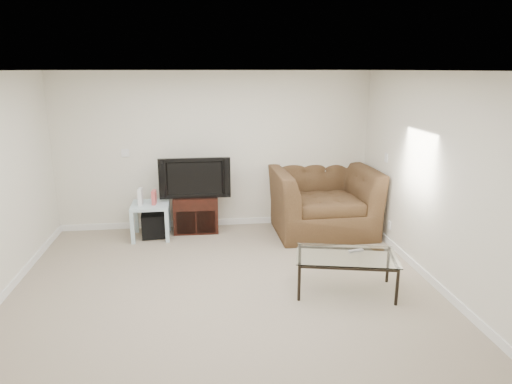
{
  "coord_description": "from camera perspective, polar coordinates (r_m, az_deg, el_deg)",
  "views": [
    {
      "loc": [
        -0.23,
        -4.73,
        2.52
      ],
      "look_at": [
        0.5,
        1.2,
        0.9
      ],
      "focal_mm": 32.0,
      "sensor_mm": 36.0,
      "label": 1
    }
  ],
  "objects": [
    {
      "name": "floor",
      "position": [
        5.37,
        -3.82,
        -12.87
      ],
      "size": [
        5.0,
        5.0,
        0.0
      ],
      "primitive_type": "plane",
      "color": "tan",
      "rests_on": "ground"
    },
    {
      "name": "ceiling",
      "position": [
        4.74,
        -4.37,
        14.88
      ],
      "size": [
        5.0,
        5.0,
        0.0
      ],
      "primitive_type": "plane",
      "color": "white",
      "rests_on": "ground"
    },
    {
      "name": "wall_back",
      "position": [
        7.35,
        -5.14,
        5.14
      ],
      "size": [
        5.0,
        0.02,
        2.5
      ],
      "primitive_type": "cube",
      "color": "silver",
      "rests_on": "ground"
    },
    {
      "name": "wall_right",
      "position": [
        5.61,
        22.33,
        0.93
      ],
      "size": [
        0.02,
        5.0,
        2.5
      ],
      "primitive_type": "cube",
      "color": "silver",
      "rests_on": "ground"
    },
    {
      "name": "plate_back",
      "position": [
        7.43,
        -16.03,
        4.72
      ],
      "size": [
        0.12,
        0.02,
        0.12
      ],
      "primitive_type": "cube",
      "color": "white",
      "rests_on": "wall_back"
    },
    {
      "name": "plate_right_switch",
      "position": [
        7.01,
        15.97,
        4.13
      ],
      "size": [
        0.02,
        0.09,
        0.13
      ],
      "primitive_type": "cube",
      "color": "white",
      "rests_on": "wall_right"
    },
    {
      "name": "plate_right_outlet",
      "position": [
        6.98,
        16.35,
        -4.02
      ],
      "size": [
        0.02,
        0.08,
        0.12
      ],
      "primitive_type": "cube",
      "color": "white",
      "rests_on": "wall_right"
    },
    {
      "name": "tv_stand",
      "position": [
        7.36,
        -7.48,
        -2.62
      ],
      "size": [
        0.71,
        0.5,
        0.58
      ],
      "primitive_type": null,
      "rotation": [
        0.0,
        0.0,
        -0.02
      ],
      "color": "black",
      "rests_on": "floor"
    },
    {
      "name": "dvd_player",
      "position": [
        7.27,
        -7.54,
        -1.26
      ],
      "size": [
        0.38,
        0.27,
        0.05
      ],
      "primitive_type": "cube",
      "rotation": [
        0.0,
        0.0,
        -0.02
      ],
      "color": "black",
      "rests_on": "tv_stand"
    },
    {
      "name": "television",
      "position": [
        7.17,
        -7.65,
        1.93
      ],
      "size": [
        1.02,
        0.21,
        0.63
      ],
      "primitive_type": "imported",
      "rotation": [
        0.0,
        0.0,
        0.0
      ],
      "color": "black",
      "rests_on": "tv_stand"
    },
    {
      "name": "side_table",
      "position": [
        7.19,
        -12.97,
        -3.49
      ],
      "size": [
        0.57,
        0.57,
        0.54
      ],
      "primitive_type": null,
      "rotation": [
        0.0,
        0.0,
        0.01
      ],
      "color": "silver",
      "rests_on": "floor"
    },
    {
      "name": "subwoofer",
      "position": [
        7.23,
        -12.66,
        -4.02
      ],
      "size": [
        0.38,
        0.38,
        0.36
      ],
      "primitive_type": "cube",
      "rotation": [
        0.0,
        0.0,
        0.08
      ],
      "color": "black",
      "rests_on": "floor"
    },
    {
      "name": "game_console",
      "position": [
        7.07,
        -14.26,
        -0.57
      ],
      "size": [
        0.06,
        0.18,
        0.25
      ],
      "primitive_type": "cube",
      "rotation": [
        0.0,
        0.0,
        -0.02
      ],
      "color": "white",
      "rests_on": "side_table"
    },
    {
      "name": "game_case",
      "position": [
        7.05,
        -12.62,
        -0.65
      ],
      "size": [
        0.07,
        0.16,
        0.21
      ],
      "primitive_type": "cube",
      "rotation": [
        0.0,
        0.0,
        -0.07
      ],
      "color": "#CC4C4C",
      "rests_on": "side_table"
    },
    {
      "name": "recliner",
      "position": [
        7.25,
        8.34,
        0.37
      ],
      "size": [
        1.6,
        1.06,
        1.38
      ],
      "primitive_type": "imported",
      "rotation": [
        0.0,
        0.0,
        0.02
      ],
      "color": "brown",
      "rests_on": "floor"
    },
    {
      "name": "coffee_table",
      "position": [
        5.48,
        11.11,
        -9.91
      ],
      "size": [
        1.26,
        0.89,
        0.45
      ],
      "primitive_type": null,
      "rotation": [
        0.0,
        0.0,
        -0.22
      ],
      "color": "black",
      "rests_on": "floor"
    },
    {
      "name": "remote",
      "position": [
        5.5,
        12.39,
        -7.18
      ],
      "size": [
        0.19,
        0.08,
        0.02
      ],
      "primitive_type": "cube",
      "rotation": [
        0.0,
        0.0,
        0.19
      ],
      "color": "#B2B2B7",
      "rests_on": "coffee_table"
    }
  ]
}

